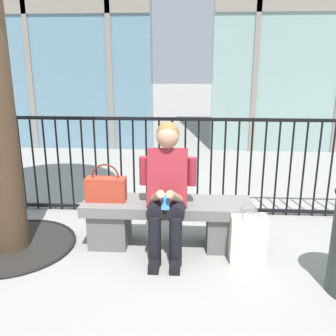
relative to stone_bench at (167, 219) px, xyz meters
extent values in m
plane|color=gray|center=(0.00, 0.00, -0.27)|extent=(60.00, 60.00, 0.00)
cube|color=slate|center=(0.00, 0.00, 0.13)|extent=(1.60, 0.44, 0.10)
cube|color=#605E5B|center=(-0.56, 0.00, -0.10)|extent=(0.36, 0.37, 0.35)
cube|color=#605E5B|center=(0.56, 0.00, -0.10)|extent=(0.36, 0.37, 0.35)
cylinder|color=black|center=(-0.08, -0.18, 0.20)|extent=(0.15, 0.40, 0.15)
cylinder|color=black|center=(-0.08, -0.38, -0.05)|extent=(0.11, 0.11, 0.45)
cube|color=black|center=(-0.08, -0.44, -0.23)|extent=(0.09, 0.22, 0.08)
cylinder|color=black|center=(0.10, -0.18, 0.20)|extent=(0.15, 0.40, 0.15)
cylinder|color=black|center=(0.10, -0.38, -0.05)|extent=(0.11, 0.11, 0.45)
cube|color=black|center=(0.10, -0.44, -0.23)|extent=(0.09, 0.22, 0.08)
cube|color=maroon|center=(0.01, -0.04, 0.44)|extent=(0.36, 0.30, 0.55)
cylinder|color=maroon|center=(-0.21, -0.04, 0.49)|extent=(0.08, 0.08, 0.26)
cylinder|color=tan|center=(-0.07, -0.26, 0.32)|extent=(0.16, 0.28, 0.20)
cylinder|color=maroon|center=(0.23, -0.04, 0.49)|extent=(0.08, 0.08, 0.26)
cylinder|color=tan|center=(0.09, -0.26, 0.32)|extent=(0.16, 0.28, 0.20)
cube|color=#2D6BB7|center=(0.01, -0.32, 0.30)|extent=(0.07, 0.10, 0.13)
sphere|color=tan|center=(0.01, -0.06, 0.81)|extent=(0.20, 0.20, 0.20)
sphere|color=olive|center=(0.01, -0.03, 0.84)|extent=(0.20, 0.20, 0.20)
cube|color=#B23823|center=(-0.58, -0.01, 0.29)|extent=(0.38, 0.15, 0.23)
torus|color=maroon|center=(-0.58, -0.01, 0.41)|extent=(0.26, 0.02, 0.26)
cube|color=beige|center=(0.73, -0.27, -0.05)|extent=(0.31, 0.17, 0.44)
torus|color=slate|center=(0.73, -0.33, 0.19)|extent=(0.15, 0.01, 0.15)
torus|color=slate|center=(0.73, -0.21, 0.19)|extent=(0.15, 0.01, 0.15)
cylinder|color=black|center=(-1.93, 0.82, 0.30)|extent=(0.02, 0.02, 1.13)
cylinder|color=black|center=(-1.78, 0.82, 0.30)|extent=(0.02, 0.02, 1.13)
cylinder|color=black|center=(-1.63, 0.82, 0.30)|extent=(0.02, 0.02, 1.13)
cylinder|color=black|center=(-1.48, 0.82, 0.30)|extent=(0.02, 0.02, 1.13)
cylinder|color=black|center=(-1.34, 0.82, 0.30)|extent=(0.02, 0.02, 1.13)
cylinder|color=black|center=(-1.19, 0.82, 0.30)|extent=(0.02, 0.02, 1.13)
cylinder|color=black|center=(-1.04, 0.82, 0.30)|extent=(0.02, 0.02, 1.13)
cylinder|color=black|center=(-0.89, 0.82, 0.30)|extent=(0.02, 0.02, 1.13)
cylinder|color=black|center=(-0.74, 0.82, 0.30)|extent=(0.02, 0.02, 1.13)
cylinder|color=black|center=(-0.59, 0.82, 0.30)|extent=(0.02, 0.02, 1.13)
cylinder|color=black|center=(-0.45, 0.82, 0.30)|extent=(0.02, 0.02, 1.13)
cylinder|color=black|center=(-0.30, 0.82, 0.30)|extent=(0.02, 0.02, 1.13)
cylinder|color=black|center=(-0.15, 0.82, 0.30)|extent=(0.02, 0.02, 1.13)
cylinder|color=black|center=(0.00, 0.82, 0.30)|extent=(0.02, 0.02, 1.13)
cylinder|color=black|center=(0.15, 0.82, 0.30)|extent=(0.02, 0.02, 1.13)
cylinder|color=black|center=(0.30, 0.82, 0.30)|extent=(0.02, 0.02, 1.13)
cylinder|color=black|center=(0.45, 0.82, 0.30)|extent=(0.02, 0.02, 1.13)
cylinder|color=black|center=(0.59, 0.82, 0.30)|extent=(0.02, 0.02, 1.13)
cylinder|color=black|center=(0.74, 0.82, 0.30)|extent=(0.02, 0.02, 1.13)
cylinder|color=black|center=(0.89, 0.82, 0.30)|extent=(0.02, 0.02, 1.13)
cylinder|color=black|center=(1.04, 0.82, 0.30)|extent=(0.02, 0.02, 1.13)
cylinder|color=black|center=(1.19, 0.82, 0.30)|extent=(0.02, 0.02, 1.13)
cylinder|color=black|center=(1.34, 0.82, 0.30)|extent=(0.02, 0.02, 1.13)
cylinder|color=black|center=(1.48, 0.82, 0.30)|extent=(0.02, 0.02, 1.13)
cylinder|color=black|center=(1.63, 0.82, 0.30)|extent=(0.02, 0.02, 1.13)
cylinder|color=black|center=(1.78, 0.82, 0.30)|extent=(0.02, 0.02, 1.13)
cube|color=black|center=(0.00, 0.82, -0.22)|extent=(7.12, 0.04, 0.04)
cube|color=black|center=(0.00, 0.82, 0.84)|extent=(7.12, 0.04, 0.04)
cylinder|color=black|center=(-1.49, -0.14, -0.27)|extent=(1.16, 1.16, 0.01)
torus|color=black|center=(-1.49, -0.14, -0.26)|extent=(1.19, 1.19, 0.03)
camera|label=1|loc=(0.22, -3.26, 1.43)|focal=39.44mm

